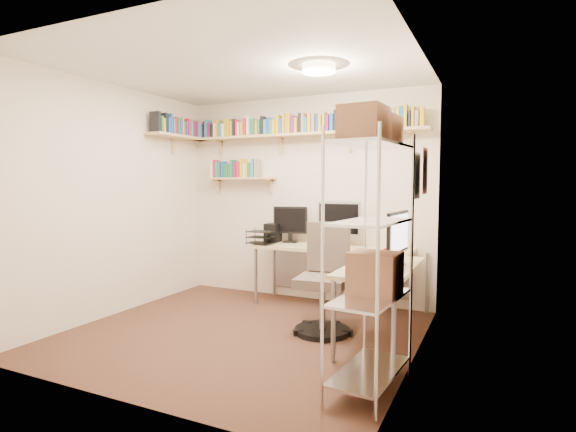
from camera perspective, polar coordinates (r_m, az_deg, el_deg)
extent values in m
plane|color=#45251D|center=(4.48, -5.87, -14.58)|extent=(3.20, 3.20, 0.00)
cube|color=beige|center=(5.58, 2.02, 2.25)|extent=(3.20, 0.04, 2.50)
cube|color=beige|center=(5.25, -21.10, 1.85)|extent=(0.04, 3.00, 2.50)
cube|color=beige|center=(3.68, 15.84, 1.09)|extent=(0.04, 3.00, 2.50)
cube|color=beige|center=(3.06, -20.69, 0.39)|extent=(3.20, 0.04, 2.50)
cube|color=white|center=(4.37, -6.13, 18.22)|extent=(3.20, 3.00, 0.04)
cube|color=silver|center=(4.22, 17.02, 5.52)|extent=(0.01, 0.30, 0.42)
cube|color=white|center=(3.82, 16.14, 4.94)|extent=(0.01, 0.28, 0.38)
cylinder|color=#FFEAC6|center=(4.23, 3.93, 18.14)|extent=(0.30, 0.30, 0.06)
cube|color=tan|center=(5.49, 1.52, 10.26)|extent=(3.05, 0.25, 0.03)
cube|color=tan|center=(5.90, -13.66, 9.73)|extent=(0.25, 1.00, 0.03)
cube|color=tan|center=(5.88, -6.03, 4.76)|extent=(0.95, 0.20, 0.02)
cube|color=tan|center=(6.12, -8.70, 8.93)|extent=(0.03, 0.20, 0.20)
cube|color=tan|center=(5.67, -1.03, 9.36)|extent=(0.03, 0.20, 0.20)
cube|color=tan|center=(5.34, 7.80, 9.65)|extent=(0.03, 0.20, 0.20)
cube|color=tan|center=(5.17, 15.33, 9.72)|extent=(0.03, 0.20, 0.20)
cube|color=gold|center=(6.24, -11.07, 10.56)|extent=(0.04, 0.13, 0.21)
cube|color=#2250B3|center=(6.20, -10.68, 10.48)|extent=(0.04, 0.13, 0.18)
cube|color=black|center=(6.18, -10.32, 10.67)|extent=(0.02, 0.13, 0.22)
cube|color=teal|center=(6.16, -10.08, 10.78)|extent=(0.03, 0.14, 0.24)
cube|color=#6E1D5C|center=(6.14, -9.75, 10.64)|extent=(0.04, 0.12, 0.20)
cube|color=black|center=(6.11, -9.40, 10.55)|extent=(0.04, 0.14, 0.17)
cube|color=white|center=(6.08, -9.02, 10.64)|extent=(0.04, 0.13, 0.18)
cube|color=gold|center=(6.06, -8.71, 10.86)|extent=(0.02, 0.13, 0.23)
cube|color=teal|center=(6.04, -8.37, 10.70)|extent=(0.04, 0.12, 0.19)
cube|color=white|center=(6.01, -8.00, 10.67)|extent=(0.04, 0.12, 0.17)
cube|color=gold|center=(5.99, -7.66, 10.99)|extent=(0.03, 0.12, 0.23)
cube|color=gold|center=(5.97, -7.34, 11.00)|extent=(0.03, 0.14, 0.23)
cube|color=gold|center=(5.95, -6.98, 10.88)|extent=(0.03, 0.13, 0.20)
cube|color=black|center=(5.93, -6.67, 11.02)|extent=(0.03, 0.12, 0.22)
cube|color=#BF1938|center=(5.91, -6.32, 10.97)|extent=(0.03, 0.13, 0.21)
cube|color=white|center=(5.89, -6.07, 10.86)|extent=(0.03, 0.13, 0.18)
cube|color=gold|center=(5.86, -5.66, 10.90)|extent=(0.04, 0.12, 0.18)
cube|color=#BF1938|center=(5.84, -5.27, 11.11)|extent=(0.03, 0.13, 0.22)
cube|color=white|center=(5.82, -4.88, 11.26)|extent=(0.04, 0.12, 0.24)
cube|color=teal|center=(5.80, -4.52, 11.10)|extent=(0.02, 0.14, 0.20)
cube|color=#236A41|center=(5.78, -4.18, 11.13)|extent=(0.03, 0.14, 0.21)
cube|color=gold|center=(5.76, -3.83, 11.09)|extent=(0.03, 0.12, 0.19)
cube|color=#236A41|center=(5.74, -3.49, 11.11)|extent=(0.03, 0.13, 0.19)
cube|color=black|center=(5.73, -3.13, 11.34)|extent=(0.04, 0.12, 0.23)
cube|color=teal|center=(5.70, -2.67, 11.14)|extent=(0.04, 0.14, 0.19)
cube|color=#2250B3|center=(5.68, -2.30, 11.28)|extent=(0.03, 0.13, 0.21)
cube|color=teal|center=(5.66, -1.93, 11.19)|extent=(0.03, 0.15, 0.19)
cube|color=gold|center=(5.64, -1.59, 11.19)|extent=(0.04, 0.13, 0.18)
cube|color=gold|center=(5.62, -1.12, 11.45)|extent=(0.04, 0.13, 0.23)
cube|color=#2250B3|center=(5.60, -0.69, 11.26)|extent=(0.03, 0.14, 0.19)
cube|color=gold|center=(5.59, -0.33, 11.59)|extent=(0.03, 0.15, 0.25)
cube|color=gold|center=(5.58, -0.03, 11.55)|extent=(0.02, 0.11, 0.24)
cube|color=gold|center=(5.56, 0.29, 11.59)|extent=(0.03, 0.11, 0.24)
cube|color=#6E1D5C|center=(5.54, 0.77, 11.48)|extent=(0.04, 0.14, 0.21)
cube|color=gold|center=(5.52, 1.23, 11.37)|extent=(0.04, 0.15, 0.19)
cube|color=black|center=(5.50, 1.68, 11.67)|extent=(0.03, 0.12, 0.24)
cube|color=gray|center=(5.49, 2.08, 11.68)|extent=(0.03, 0.13, 0.24)
cube|color=teal|center=(5.47, 2.46, 11.41)|extent=(0.03, 0.12, 0.18)
cube|color=gold|center=(5.45, 2.92, 11.68)|extent=(0.04, 0.14, 0.23)
cube|color=gray|center=(5.43, 3.43, 11.68)|extent=(0.03, 0.15, 0.23)
cube|color=#2250B3|center=(5.42, 3.88, 11.58)|extent=(0.03, 0.12, 0.20)
cube|color=gold|center=(5.40, 4.27, 11.59)|extent=(0.03, 0.14, 0.20)
cube|color=gold|center=(5.39, 4.74, 11.77)|extent=(0.03, 0.13, 0.23)
cube|color=#6E1D5C|center=(5.37, 5.18, 11.62)|extent=(0.04, 0.13, 0.20)
cube|color=#2250B3|center=(5.35, 5.71, 11.67)|extent=(0.04, 0.13, 0.20)
cube|color=black|center=(5.34, 6.16, 11.91)|extent=(0.03, 0.12, 0.25)
cube|color=gold|center=(5.33, 6.50, 11.88)|extent=(0.03, 0.11, 0.24)
cube|color=#236A41|center=(5.32, 6.92, 11.86)|extent=(0.04, 0.15, 0.23)
cube|color=#BF1938|center=(5.30, 7.42, 11.96)|extent=(0.03, 0.14, 0.25)
cube|color=white|center=(5.29, 7.85, 11.86)|extent=(0.04, 0.12, 0.23)
cube|color=gold|center=(5.27, 8.27, 11.58)|extent=(0.02, 0.13, 0.17)
cube|color=gold|center=(5.27, 8.67, 11.84)|extent=(0.04, 0.11, 0.22)
cube|color=gold|center=(5.25, 9.10, 11.64)|extent=(0.02, 0.13, 0.18)
cube|color=white|center=(5.25, 9.56, 11.97)|extent=(0.03, 0.11, 0.24)
cube|color=#236A41|center=(5.23, 9.94, 11.74)|extent=(0.02, 0.12, 0.19)
cube|color=gold|center=(5.22, 10.32, 11.81)|extent=(0.03, 0.12, 0.21)
cube|color=#BF1938|center=(5.21, 10.83, 11.63)|extent=(0.04, 0.11, 0.17)
cube|color=white|center=(5.20, 11.33, 11.83)|extent=(0.03, 0.14, 0.21)
cube|color=black|center=(5.19, 11.84, 11.99)|extent=(0.03, 0.11, 0.23)
cube|color=gold|center=(5.18, 12.33, 11.91)|extent=(0.04, 0.15, 0.22)
cube|color=#2250B3|center=(5.17, 12.92, 11.97)|extent=(0.04, 0.13, 0.23)
cube|color=gray|center=(5.16, 13.37, 11.96)|extent=(0.03, 0.14, 0.22)
cube|color=gold|center=(5.15, 13.83, 11.99)|extent=(0.04, 0.13, 0.23)
cube|color=#2250B3|center=(5.15, 14.31, 12.01)|extent=(0.03, 0.13, 0.23)
cube|color=gold|center=(5.14, 14.76, 12.12)|extent=(0.04, 0.14, 0.25)
cube|color=black|center=(5.13, 15.25, 11.73)|extent=(0.03, 0.13, 0.18)
cube|color=gold|center=(5.12, 15.65, 11.98)|extent=(0.03, 0.13, 0.22)
cube|color=gray|center=(5.11, 16.12, 11.72)|extent=(0.04, 0.14, 0.18)
cube|color=gold|center=(5.11, 16.71, 11.93)|extent=(0.04, 0.12, 0.21)
cube|color=black|center=(5.59, -16.49, 11.39)|extent=(0.14, 0.04, 0.24)
cube|color=#236A41|center=(5.62, -16.15, 11.10)|extent=(0.14, 0.04, 0.19)
cube|color=gold|center=(5.65, -15.82, 10.97)|extent=(0.12, 0.03, 0.17)
cube|color=black|center=(5.69, -15.56, 11.28)|extent=(0.12, 0.03, 0.24)
cube|color=#2250B3|center=(5.72, -15.27, 11.03)|extent=(0.13, 0.03, 0.20)
cube|color=#2250B3|center=(5.76, -14.96, 11.23)|extent=(0.12, 0.03, 0.25)
cube|color=teal|center=(5.79, -14.66, 10.93)|extent=(0.12, 0.03, 0.19)
cube|color=#BF1938|center=(5.82, -14.43, 11.00)|extent=(0.13, 0.02, 0.21)
cube|color=#236A41|center=(5.85, -14.15, 10.97)|extent=(0.13, 0.04, 0.21)
cube|color=#2250B3|center=(5.88, -13.88, 10.89)|extent=(0.15, 0.04, 0.20)
cube|color=gold|center=(5.92, -13.60, 10.95)|extent=(0.12, 0.04, 0.22)
cube|color=#BF1938|center=(5.95, -13.35, 10.70)|extent=(0.11, 0.03, 0.18)
cube|color=#2250B3|center=(5.97, -13.17, 10.71)|extent=(0.14, 0.02, 0.19)
cube|color=#BF1938|center=(6.01, -12.93, 10.86)|extent=(0.15, 0.04, 0.22)
cube|color=teal|center=(6.04, -12.66, 10.77)|extent=(0.15, 0.03, 0.21)
cube|color=gray|center=(6.07, -12.46, 10.86)|extent=(0.12, 0.03, 0.24)
cube|color=#6E1D5C|center=(6.10, -12.20, 10.68)|extent=(0.12, 0.04, 0.21)
cube|color=#6E1D5C|center=(6.13, -11.99, 10.66)|extent=(0.14, 0.03, 0.21)
cube|color=teal|center=(6.16, -11.75, 10.48)|extent=(0.13, 0.03, 0.18)
cube|color=gray|center=(6.19, -11.55, 10.75)|extent=(0.14, 0.04, 0.24)
cube|color=white|center=(6.24, -11.25, 10.60)|extent=(0.14, 0.04, 0.22)
cube|color=white|center=(6.10, -9.37, 5.92)|extent=(0.03, 0.13, 0.23)
cube|color=#BF1938|center=(6.08, -9.09, 5.94)|extent=(0.02, 0.14, 0.24)
cube|color=teal|center=(6.06, -8.79, 5.79)|extent=(0.04, 0.12, 0.20)
cube|color=#236A41|center=(6.04, -8.45, 5.86)|extent=(0.03, 0.15, 0.21)
cube|color=#2250B3|center=(6.01, -8.10, 5.83)|extent=(0.03, 0.11, 0.21)
cube|color=#236A41|center=(5.99, -7.75, 5.68)|extent=(0.02, 0.14, 0.17)
cube|color=#236A41|center=(5.97, -7.48, 5.73)|extent=(0.03, 0.13, 0.18)
cube|color=#236A41|center=(5.95, -7.17, 5.70)|extent=(0.03, 0.13, 0.17)
cube|color=#236A41|center=(5.93, -6.89, 5.97)|extent=(0.04, 0.14, 0.23)
cube|color=#6E1D5C|center=(5.91, -6.55, 5.85)|extent=(0.04, 0.11, 0.20)
cube|color=#BF1938|center=(5.88, -6.09, 5.88)|extent=(0.04, 0.13, 0.21)
cube|color=gold|center=(5.86, -5.69, 6.06)|extent=(0.03, 0.14, 0.24)
cube|color=white|center=(5.84, -5.35, 5.78)|extent=(0.02, 0.13, 0.18)
cube|color=gold|center=(5.82, -5.06, 5.84)|extent=(0.03, 0.12, 0.19)
cube|color=#236A41|center=(5.80, -4.67, 5.82)|extent=(0.04, 0.12, 0.18)
cube|color=teal|center=(5.78, -4.30, 6.07)|extent=(0.04, 0.14, 0.23)
cube|color=gray|center=(5.76, -3.92, 6.04)|extent=(0.03, 0.13, 0.23)
cube|color=beige|center=(5.20, 5.53, -4.10)|extent=(1.82, 0.58, 0.04)
cube|color=beige|center=(4.09, 11.72, -6.42)|extent=(0.58, 1.25, 0.04)
cylinder|color=gray|center=(5.40, -4.11, -7.61)|extent=(0.04, 0.04, 0.67)
cylinder|color=gray|center=(5.81, -1.78, -6.75)|extent=(0.04, 0.04, 0.67)
cylinder|color=gray|center=(5.25, 17.26, -8.13)|extent=(0.04, 0.04, 0.67)
cylinder|color=gray|center=(3.71, 5.78, -13.14)|extent=(0.04, 0.04, 0.67)
cylinder|color=gray|center=(3.58, 13.25, -13.85)|extent=(0.04, 0.04, 0.67)
cube|color=gray|center=(5.48, 6.39, -6.93)|extent=(1.73, 0.02, 0.53)
cube|color=silver|center=(5.25, 6.47, -0.33)|extent=(0.53, 0.03, 0.40)
cube|color=black|center=(5.24, 6.40, -0.35)|extent=(0.48, 0.00, 0.35)
cube|color=black|center=(5.49, 0.29, -0.51)|extent=(0.42, 0.03, 0.33)
cube|color=black|center=(4.06, 13.79, -2.02)|extent=(0.03, 0.56, 0.36)
cube|color=white|center=(4.07, 13.52, -2.01)|extent=(0.00, 0.50, 0.31)
cube|color=white|center=(5.02, 5.38, -4.09)|extent=(0.40, 0.12, 0.01)
cube|color=white|center=(4.17, 9.94, -5.84)|extent=(0.12, 0.38, 0.01)
cylinder|color=maroon|center=(5.01, 12.62, -4.15)|extent=(0.10, 0.10, 0.02)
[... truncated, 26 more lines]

